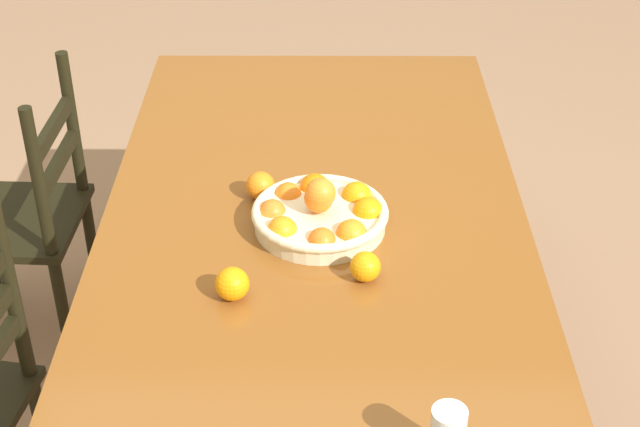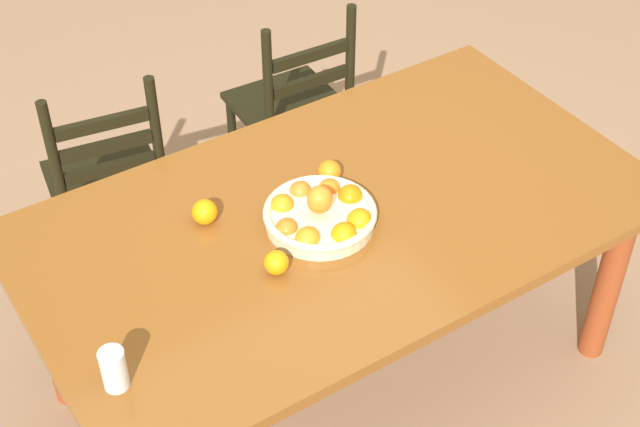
# 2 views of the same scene
# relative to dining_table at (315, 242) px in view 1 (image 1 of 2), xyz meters

# --- Properties ---
(ground_plane) EXTENTS (12.00, 12.00, 0.00)m
(ground_plane) POSITION_rel_dining_table_xyz_m (0.00, 0.00, -0.63)
(ground_plane) COLOR #946F54
(dining_table) EXTENTS (1.87, 1.05, 0.73)m
(dining_table) POSITION_rel_dining_table_xyz_m (0.00, 0.00, 0.00)
(dining_table) COLOR brown
(dining_table) RESTS_ON ground
(chair_by_cabinet) EXTENTS (0.42, 0.42, 0.92)m
(chair_by_cabinet) POSITION_rel_dining_table_xyz_m (0.37, 0.87, -0.19)
(chair_by_cabinet) COLOR black
(chair_by_cabinet) RESTS_ON ground
(fruit_bowl) EXTENTS (0.33, 0.33, 0.14)m
(fruit_bowl) POSITION_rel_dining_table_xyz_m (-0.07, -0.02, 0.14)
(fruit_bowl) COLOR beige
(fruit_bowl) RESTS_ON dining_table
(orange_loose_0) EXTENTS (0.08, 0.08, 0.08)m
(orange_loose_0) POSITION_rel_dining_table_xyz_m (-0.35, 0.18, 0.14)
(orange_loose_0) COLOR orange
(orange_loose_0) RESTS_ON dining_table
(orange_loose_1) EXTENTS (0.07, 0.07, 0.07)m
(orange_loose_1) POSITION_rel_dining_table_xyz_m (-0.28, -0.12, 0.13)
(orange_loose_1) COLOR orange
(orange_loose_1) RESTS_ON dining_table
(orange_loose_2) EXTENTS (0.07, 0.07, 0.07)m
(orange_loose_2) POSITION_rel_dining_table_xyz_m (0.06, 0.14, 0.13)
(orange_loose_2) COLOR orange
(orange_loose_2) RESTS_ON dining_table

